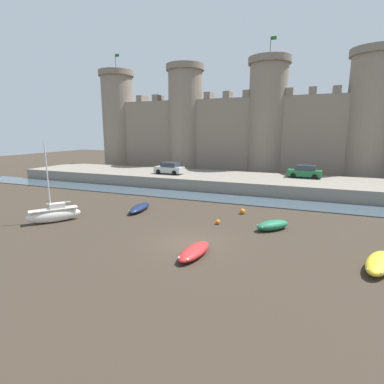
# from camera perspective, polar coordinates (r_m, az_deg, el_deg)

# --- Properties ---
(ground_plane) EXTENTS (160.00, 160.00, 0.00)m
(ground_plane) POSITION_cam_1_polar(r_m,az_deg,el_deg) (20.34, -0.45, -9.75)
(ground_plane) COLOR #382D23
(water_channel) EXTENTS (80.00, 4.50, 0.10)m
(water_channel) POSITION_cam_1_polar(r_m,az_deg,el_deg) (33.12, 8.77, -1.40)
(water_channel) COLOR #3D4C56
(water_channel) RESTS_ON ground
(quay_road) EXTENTS (68.80, 10.00, 1.49)m
(quay_road) POSITION_cam_1_polar(r_m,az_deg,el_deg) (39.95, 11.19, 1.74)
(quay_road) COLOR gray
(quay_road) RESTS_ON ground
(castle) EXTENTS (63.38, 6.58, 21.52)m
(castle) POSITION_cam_1_polar(r_m,az_deg,el_deg) (50.63, 14.02, 12.16)
(castle) COLOR gray
(castle) RESTS_ON ground
(rowboat_near_channel_right) EXTENTS (1.51, 3.41, 0.60)m
(rowboat_near_channel_right) POSITION_cam_1_polar(r_m,az_deg,el_deg) (18.27, 0.43, -11.22)
(rowboat_near_channel_right) COLOR red
(rowboat_near_channel_right) RESTS_ON ground
(rowboat_foreground_left) EXTENTS (1.58, 3.88, 0.60)m
(rowboat_foreground_left) POSITION_cam_1_polar(r_m,az_deg,el_deg) (28.59, -9.97, -2.96)
(rowboat_foreground_left) COLOR #141E3D
(rowboat_foreground_left) RESTS_ON ground
(rowboat_foreground_centre) EXTENTS (2.78, 2.88, 0.74)m
(rowboat_foreground_centre) POSITION_cam_1_polar(r_m,az_deg,el_deg) (23.66, 15.10, -6.08)
(rowboat_foreground_centre) COLOR #1E6B47
(rowboat_foreground_centre) RESTS_ON ground
(sailboat_midflat_left) EXTENTS (3.31, 3.91, 6.48)m
(sailboat_midflat_left) POSITION_cam_1_polar(r_m,az_deg,el_deg) (27.21, -24.78, -3.83)
(sailboat_midflat_left) COLOR silver
(sailboat_midflat_left) RESTS_ON ground
(rowboat_near_channel_left) EXTENTS (2.24, 3.72, 0.77)m
(rowboat_near_channel_left) POSITION_cam_1_polar(r_m,az_deg,el_deg) (19.44, 32.07, -11.35)
(rowboat_near_channel_left) COLOR yellow
(rowboat_near_channel_left) RESTS_ON ground
(mooring_buoy_mid_mud) EXTENTS (0.49, 0.49, 0.49)m
(mooring_buoy_mid_mud) POSITION_cam_1_polar(r_m,az_deg,el_deg) (27.57, 9.60, -3.64)
(mooring_buoy_mid_mud) COLOR orange
(mooring_buoy_mid_mud) RESTS_ON ground
(mooring_buoy_near_channel) EXTENTS (0.38, 0.38, 0.38)m
(mooring_buoy_near_channel) POSITION_cam_1_polar(r_m,az_deg,el_deg) (24.35, 4.93, -5.70)
(mooring_buoy_near_channel) COLOR orange
(mooring_buoy_near_channel) RESTS_ON ground
(car_quay_west) EXTENTS (4.21, 2.11, 1.62)m
(car_quay_west) POSITION_cam_1_polar(r_m,az_deg,el_deg) (41.09, 20.72, 3.63)
(car_quay_west) COLOR #1E6638
(car_quay_west) RESTS_ON quay_road
(car_quay_centre_east) EXTENTS (4.21, 2.11, 1.62)m
(car_quay_centre_east) POSITION_cam_1_polar(r_m,az_deg,el_deg) (42.08, -4.33, 4.52)
(car_quay_centre_east) COLOR #B2B5B7
(car_quay_centre_east) RESTS_ON quay_road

